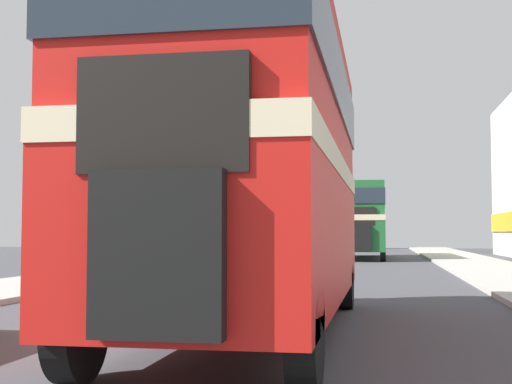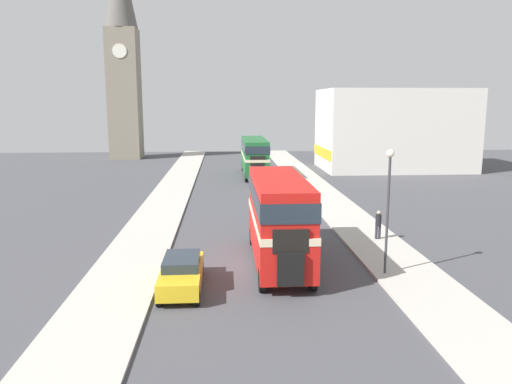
{
  "view_description": "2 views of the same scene",
  "coord_description": "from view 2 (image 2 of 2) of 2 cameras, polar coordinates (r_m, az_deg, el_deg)",
  "views": [
    {
      "loc": [
        2.55,
        -10.03,
        1.45
      ],
      "look_at": [
        0.74,
        0.21,
        2.05
      ],
      "focal_mm": 50.0,
      "sensor_mm": 36.0,
      "label": 1
    },
    {
      "loc": [
        -1.96,
        -23.97,
        8.07
      ],
      "look_at": [
        0.0,
        6.32,
        2.63
      ],
      "focal_mm": 35.0,
      "sensor_mm": 36.0,
      "label": 2
    }
  ],
  "objects": [
    {
      "name": "ground_plane",
      "position": [
        25.37,
        0.93,
        -8.4
      ],
      "size": [
        120.0,
        120.0,
        0.0
      ],
      "primitive_type": "plane",
      "color": "#47474C"
    },
    {
      "name": "sidewalk_right",
      "position": [
        26.73,
        15.64,
        -7.67
      ],
      "size": [
        3.5,
        120.0,
        0.12
      ],
      "color": "#B7B2A8",
      "rests_on": "ground_plane"
    },
    {
      "name": "sidewalk_left",
      "position": [
        25.72,
        -14.39,
        -8.32
      ],
      "size": [
        3.5,
        120.0,
        0.12
      ],
      "color": "#B7B2A8",
      "rests_on": "ground_plane"
    },
    {
      "name": "double_decker_bus",
      "position": [
        24.92,
        2.61,
        -2.47
      ],
      "size": [
        2.53,
        9.3,
        4.44
      ],
      "color": "red",
      "rests_on": "ground_plane"
    },
    {
      "name": "bus_distant",
      "position": [
        55.85,
        -0.18,
        4.39
      ],
      "size": [
        2.56,
        11.15,
        4.13
      ],
      "color": "#1E602D",
      "rests_on": "ground_plane"
    },
    {
      "name": "car_parked_near",
      "position": [
        22.38,
        -8.5,
        -9.07
      ],
      "size": [
        1.73,
        4.63,
        1.42
      ],
      "color": "gold",
      "rests_on": "ground_plane"
    },
    {
      "name": "pedestrian_walking",
      "position": [
        30.36,
        13.8,
        -3.46
      ],
      "size": [
        0.34,
        0.34,
        1.7
      ],
      "color": "#282833",
      "rests_on": "sidewalk_right"
    },
    {
      "name": "street_lamp",
      "position": [
        23.79,
        14.91,
        -0.15
      ],
      "size": [
        0.36,
        0.36,
        5.86
      ],
      "color": "#38383D",
      "rests_on": "sidewalk_right"
    },
    {
      "name": "church_tower",
      "position": [
        76.5,
        -15.01,
        15.49
      ],
      "size": [
        4.55,
        4.55,
        30.55
      ],
      "color": "gray",
      "rests_on": "ground_plane"
    },
    {
      "name": "shop_building_block",
      "position": [
        63.65,
        15.43,
        6.89
      ],
      "size": [
        17.48,
        10.72,
        9.7
      ],
      "color": "silver",
      "rests_on": "ground_plane"
    }
  ]
}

